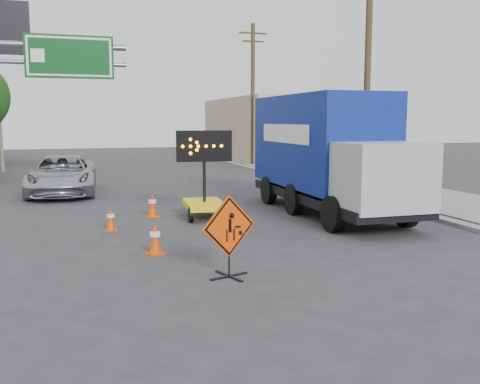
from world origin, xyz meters
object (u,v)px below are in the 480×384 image
arrow_board (204,198)px  construction_sign (229,234)px  pickup_truck (62,175)px  box_truck (327,160)px

arrow_board → construction_sign: bearing=-95.4°
arrow_board → pickup_truck: arrow_board is taller
construction_sign → pickup_truck: 13.46m
construction_sign → arrow_board: (1.01, 6.18, -0.23)m
construction_sign → box_truck: (4.96, 5.86, 0.87)m
construction_sign → arrow_board: bearing=61.6°
arrow_board → box_truck: bearing=-0.7°
construction_sign → pickup_truck: (-3.21, 13.07, -0.06)m
construction_sign → box_truck: bearing=30.7°
construction_sign → arrow_board: size_ratio=0.59×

